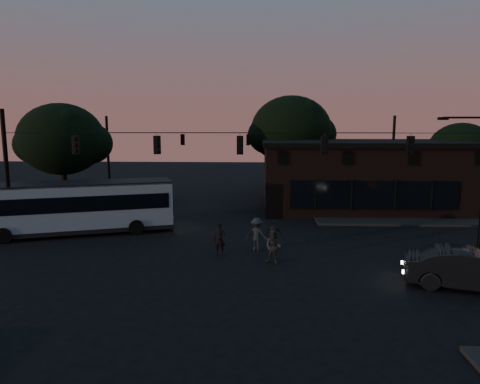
{
  "coord_description": "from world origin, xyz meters",
  "views": [
    {
      "loc": [
        1.07,
        -19.03,
        6.54
      ],
      "look_at": [
        0.0,
        4.0,
        3.0
      ],
      "focal_mm": 32.0,
      "sensor_mm": 36.0,
      "label": 1
    }
  ],
  "objects_px": {
    "building": "(357,174)",
    "pedestrian_d": "(257,234)",
    "car": "(470,269)",
    "pedestrian_b": "(273,247)",
    "bus": "(78,205)",
    "pedestrian_c": "(274,235)",
    "pedestrian_a": "(219,239)"
  },
  "relations": [
    {
      "from": "bus",
      "to": "pedestrian_d",
      "type": "relative_size",
      "value": 6.48
    },
    {
      "from": "car",
      "to": "pedestrian_b",
      "type": "xyz_separation_m",
      "value": [
        -7.85,
        2.9,
        -0.0
      ]
    },
    {
      "from": "bus",
      "to": "car",
      "type": "distance_m",
      "value": 21.28
    },
    {
      "from": "pedestrian_b",
      "to": "pedestrian_c",
      "type": "height_order",
      "value": "pedestrian_b"
    },
    {
      "from": "pedestrian_b",
      "to": "pedestrian_d",
      "type": "relative_size",
      "value": 0.92
    },
    {
      "from": "car",
      "to": "pedestrian_a",
      "type": "xyz_separation_m",
      "value": [
        -10.56,
        4.04,
        0.04
      ]
    },
    {
      "from": "car",
      "to": "pedestrian_b",
      "type": "relative_size",
      "value": 3.05
    },
    {
      "from": "pedestrian_a",
      "to": "pedestrian_d",
      "type": "distance_m",
      "value": 2.12
    },
    {
      "from": "car",
      "to": "pedestrian_c",
      "type": "bearing_deg",
      "value": 71.73
    },
    {
      "from": "pedestrian_a",
      "to": "car",
      "type": "bearing_deg",
      "value": -10.8
    },
    {
      "from": "building",
      "to": "pedestrian_d",
      "type": "bearing_deg",
      "value": -121.82
    },
    {
      "from": "bus",
      "to": "car",
      "type": "xyz_separation_m",
      "value": [
        19.63,
        -8.17,
        -0.97
      ]
    },
    {
      "from": "pedestrian_a",
      "to": "bus",
      "type": "bearing_deg",
      "value": 165.7
    },
    {
      "from": "car",
      "to": "pedestrian_d",
      "type": "height_order",
      "value": "pedestrian_d"
    },
    {
      "from": "car",
      "to": "pedestrian_b",
      "type": "bearing_deg",
      "value": 85.87
    },
    {
      "from": "building",
      "to": "bus",
      "type": "bearing_deg",
      "value": -152.72
    },
    {
      "from": "pedestrian_a",
      "to": "pedestrian_c",
      "type": "distance_m",
      "value": 3.08
    },
    {
      "from": "pedestrian_b",
      "to": "car",
      "type": "bearing_deg",
      "value": 1.52
    },
    {
      "from": "bus",
      "to": "pedestrian_c",
      "type": "height_order",
      "value": "bus"
    },
    {
      "from": "bus",
      "to": "car",
      "type": "relative_size",
      "value": 2.32
    },
    {
      "from": "pedestrian_a",
      "to": "pedestrian_d",
      "type": "relative_size",
      "value": 0.96
    },
    {
      "from": "pedestrian_c",
      "to": "building",
      "type": "bearing_deg",
      "value": -146.37
    },
    {
      "from": "building",
      "to": "pedestrian_a",
      "type": "xyz_separation_m",
      "value": [
        -9.96,
        -13.94,
        -1.85
      ]
    },
    {
      "from": "car",
      "to": "pedestrian_a",
      "type": "distance_m",
      "value": 11.31
    },
    {
      "from": "bus",
      "to": "pedestrian_b",
      "type": "xyz_separation_m",
      "value": [
        11.78,
        -5.27,
        -0.97
      ]
    },
    {
      "from": "car",
      "to": "pedestrian_c",
      "type": "relative_size",
      "value": 3.17
    },
    {
      "from": "bus",
      "to": "pedestrian_b",
      "type": "bearing_deg",
      "value": -43.11
    },
    {
      "from": "bus",
      "to": "car",
      "type": "bearing_deg",
      "value": -41.6
    },
    {
      "from": "building",
      "to": "pedestrian_d",
      "type": "xyz_separation_m",
      "value": [
        -8.06,
        -12.99,
        -1.82
      ]
    },
    {
      "from": "pedestrian_b",
      "to": "pedestrian_d",
      "type": "bearing_deg",
      "value": 133.04
    },
    {
      "from": "building",
      "to": "pedestrian_c",
      "type": "height_order",
      "value": "building"
    },
    {
      "from": "pedestrian_a",
      "to": "pedestrian_d",
      "type": "xyz_separation_m",
      "value": [
        1.9,
        0.94,
        0.03
      ]
    }
  ]
}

